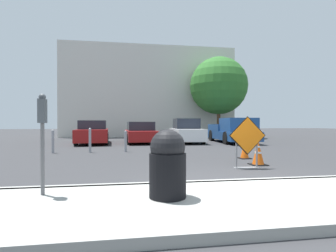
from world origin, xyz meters
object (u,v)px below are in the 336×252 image
at_px(traffic_cone_nearest, 258,153).
at_px(bollard_third, 53,141).
at_px(traffic_cone_second, 245,149).
at_px(pickup_truck, 233,132).
at_px(road_closed_sign, 247,140).
at_px(parked_car_nearest, 93,133).
at_px(bollard_second, 90,140).
at_px(trash_bin, 168,163).
at_px(parked_car_second, 141,133).
at_px(parked_car_third, 186,132).
at_px(parking_meter, 42,126).
at_px(bollard_nearest, 126,141).

xyz_separation_m(traffic_cone_nearest, bollard_third, (-7.16, 4.40, 0.16)).
xyz_separation_m(traffic_cone_second, pickup_truck, (2.72, 7.45, 0.39)).
xyz_separation_m(pickup_truck, bollard_third, (-10.13, -4.50, -0.20)).
distance_m(road_closed_sign, parked_car_nearest, 11.51).
bearing_deg(bollard_second, traffic_cone_second, -26.69).
height_order(pickup_truck, trash_bin, pickup_truck).
distance_m(parked_car_nearest, trash_bin, 13.40).
distance_m(traffic_cone_nearest, trash_bin, 4.90).
xyz_separation_m(pickup_truck, trash_bin, (-6.35, -12.43, -0.07)).
distance_m(road_closed_sign, bollard_third, 8.20).
xyz_separation_m(traffic_cone_second, parked_car_second, (-3.34, 8.45, 0.30)).
bearing_deg(parked_car_third, bollard_third, 38.72).
xyz_separation_m(road_closed_sign, bollard_third, (-6.56, 4.90, -0.28)).
xyz_separation_m(road_closed_sign, parking_meter, (-4.74, -2.57, 0.43)).
xyz_separation_m(parked_car_nearest, trash_bin, (2.75, -13.12, -0.02)).
xyz_separation_m(road_closed_sign, traffic_cone_nearest, (0.60, 0.51, -0.44)).
relative_size(road_closed_sign, parked_car_nearest, 0.33).
bearing_deg(parked_car_third, traffic_cone_nearest, 92.65).
xyz_separation_m(road_closed_sign, parked_car_second, (-2.49, 10.41, -0.17)).
relative_size(parked_car_second, parked_car_third, 1.02).
bearing_deg(bollard_nearest, road_closed_sign, -54.81).
height_order(parked_car_nearest, trash_bin, parked_car_nearest).
xyz_separation_m(parked_car_third, bollard_nearest, (-4.01, -5.24, -0.22)).
distance_m(road_closed_sign, trash_bin, 4.11).
height_order(parked_car_third, bollard_third, parked_car_third).
xyz_separation_m(pickup_truck, bollard_second, (-8.58, -4.50, -0.16)).
xyz_separation_m(traffic_cone_nearest, parked_car_third, (-0.06, 9.63, 0.35)).
height_order(parked_car_third, bollard_second, parked_car_third).
distance_m(parked_car_second, parked_car_third, 3.05).
distance_m(pickup_truck, bollard_second, 9.69).
relative_size(pickup_truck, parking_meter, 3.44).
height_order(parked_car_third, parking_meter, parking_meter).
bearing_deg(road_closed_sign, parked_car_second, 103.47).
bearing_deg(parking_meter, road_closed_sign, 28.46).
xyz_separation_m(parked_car_nearest, bollard_nearest, (2.07, -5.19, -0.17)).
bearing_deg(road_closed_sign, parked_car_third, 86.91).
bearing_deg(trash_bin, traffic_cone_second, 53.93).
bearing_deg(parked_car_second, parked_car_nearest, 2.63).
bearing_deg(parked_car_second, traffic_cone_second, 108.26).
xyz_separation_m(road_closed_sign, traffic_cone_second, (0.85, 1.96, -0.47)).
bearing_deg(trash_bin, pickup_truck, 62.95).
relative_size(bollard_nearest, parking_meter, 0.59).
relative_size(parked_car_second, pickup_truck, 0.83).
xyz_separation_m(bollard_third, parking_meter, (1.82, -7.48, 0.71)).
xyz_separation_m(parked_car_second, trash_bin, (-0.29, -13.43, 0.02)).
distance_m(parked_car_second, pickup_truck, 6.14).
height_order(road_closed_sign, parked_car_third, parked_car_third).
distance_m(bollard_second, parking_meter, 7.51).
bearing_deg(road_closed_sign, bollard_second, 135.60).
distance_m(road_closed_sign, bollard_second, 7.01).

